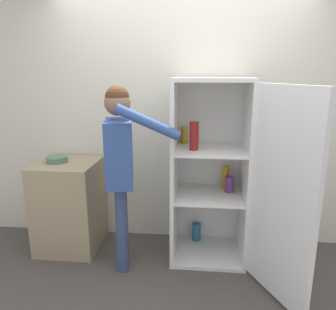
% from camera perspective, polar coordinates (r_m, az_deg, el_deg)
% --- Properties ---
extents(ground_plane, '(12.00, 12.00, 0.00)m').
position_cam_1_polar(ground_plane, '(2.96, 0.81, -22.49)').
color(ground_plane, '#4C4742').
extents(wall_back, '(7.00, 0.06, 2.55)m').
position_cam_1_polar(wall_back, '(3.38, 2.35, 5.87)').
color(wall_back, silver).
rests_on(wall_back, ground_plane).
extents(refrigerator, '(1.05, 1.25, 1.72)m').
position_cam_1_polar(refrigerator, '(3.03, 9.62, -3.42)').
color(refrigerator, white).
rests_on(refrigerator, ground_plane).
extents(person, '(0.70, 0.53, 1.66)m').
position_cam_1_polar(person, '(2.86, -8.29, -0.04)').
color(person, '#384770').
rests_on(person, ground_plane).
extents(counter, '(0.59, 0.61, 0.91)m').
position_cam_1_polar(counter, '(3.52, -16.76, -8.34)').
color(counter, tan).
rests_on(counter, ground_plane).
extents(bowl, '(0.21, 0.21, 0.06)m').
position_cam_1_polar(bowl, '(3.40, -18.77, -0.72)').
color(bowl, '#517F5B').
rests_on(bowl, counter).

